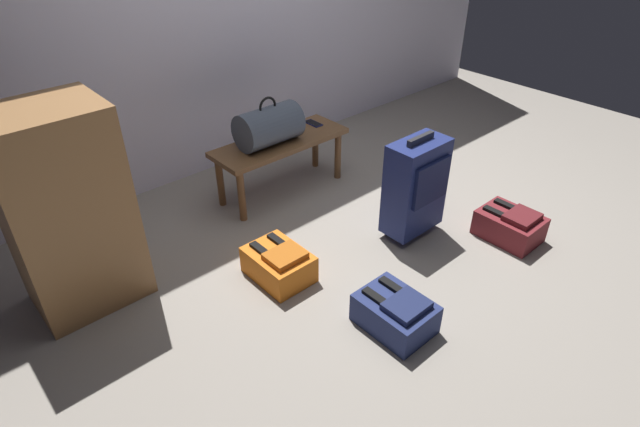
# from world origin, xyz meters

# --- Properties ---
(ground_plane) EXTENTS (6.60, 6.60, 0.00)m
(ground_plane) POSITION_xyz_m (0.00, 0.00, 0.00)
(ground_plane) COLOR gray
(bench) EXTENTS (1.00, 0.36, 0.41)m
(bench) POSITION_xyz_m (-0.12, 0.89, 0.35)
(bench) COLOR brown
(bench) RESTS_ON ground
(duffel_bag_slate) EXTENTS (0.44, 0.26, 0.34)m
(duffel_bag_slate) POSITION_xyz_m (-0.21, 0.89, 0.54)
(duffel_bag_slate) COLOR #475160
(duffel_bag_slate) RESTS_ON bench
(cell_phone) EXTENTS (0.07, 0.14, 0.01)m
(cell_phone) POSITION_xyz_m (0.24, 0.94, 0.42)
(cell_phone) COLOR #191E4C
(cell_phone) RESTS_ON bench
(suitcase_upright_navy) EXTENTS (0.39, 0.24, 0.69)m
(suitcase_upright_navy) POSITION_xyz_m (0.17, -0.10, 0.35)
(suitcase_upright_navy) COLOR navy
(suitcase_upright_navy) RESTS_ON ground
(backpack_navy) EXTENTS (0.28, 0.38, 0.21)m
(backpack_navy) POSITION_xyz_m (-0.55, -0.58, 0.09)
(backpack_navy) COLOR navy
(backpack_navy) RESTS_ON ground
(backpack_maroon) EXTENTS (0.28, 0.38, 0.21)m
(backpack_maroon) POSITION_xyz_m (0.60, -0.55, 0.09)
(backpack_maroon) COLOR maroon
(backpack_maroon) RESTS_ON ground
(backpack_orange) EXTENTS (0.28, 0.38, 0.21)m
(backpack_orange) POSITION_xyz_m (-0.75, 0.13, 0.09)
(backpack_orange) COLOR orange
(backpack_orange) RESTS_ON ground
(side_cabinet) EXTENTS (0.56, 0.44, 1.10)m
(side_cabinet) POSITION_xyz_m (-1.62, 0.71, 0.55)
(side_cabinet) COLOR olive
(side_cabinet) RESTS_ON ground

